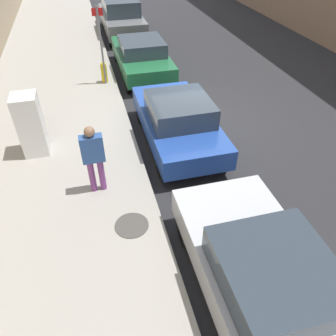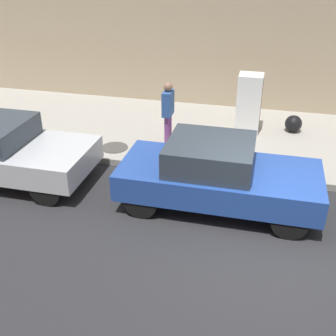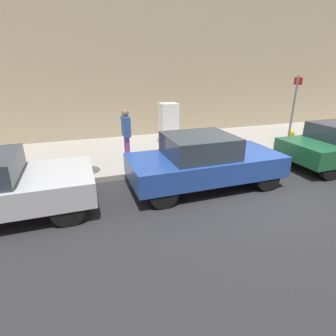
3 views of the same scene
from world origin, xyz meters
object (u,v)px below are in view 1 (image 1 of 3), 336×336
at_px(street_sign_post, 101,43).
at_px(fire_hydrant, 104,72).
at_px(parked_hatchback_blue, 178,120).
at_px(discarded_refrigerator, 31,125).
at_px(parked_sedan_green, 142,56).
at_px(trash_bag, 30,121).
at_px(parked_sedan_silver, 266,280).
at_px(pedestrian_walking_far, 93,155).
at_px(parked_suv_gray, 121,16).

distance_m(street_sign_post, fire_hydrant, 1.11).
bearing_deg(parked_hatchback_blue, street_sign_post, 110.17).
xyz_separation_m(discarded_refrigerator, parked_sedan_green, (3.79, 4.80, -0.25)).
xyz_separation_m(trash_bag, parked_hatchback_blue, (4.04, -1.61, 0.34)).
distance_m(street_sign_post, parked_sedan_silver, 9.45).
bearing_deg(parked_hatchback_blue, parked_sedan_green, 90.00).
height_order(parked_sedan_silver, parked_hatchback_blue, parked_hatchback_blue).
bearing_deg(parked_sedan_silver, trash_bag, 121.26).
xyz_separation_m(pedestrian_walking_far, parked_sedan_green, (2.35, 6.74, -0.41)).
distance_m(discarded_refrigerator, fire_hydrant, 4.61).
bearing_deg(parked_suv_gray, street_sign_post, -103.89).
bearing_deg(pedestrian_walking_far, discarded_refrigerator, 36.56).
xyz_separation_m(fire_hydrant, trash_bag, (-2.47, -2.75, -0.15)).
relative_size(discarded_refrigerator, parked_hatchback_blue, 0.40).
height_order(parked_hatchback_blue, parked_suv_gray, parked_suv_gray).
relative_size(discarded_refrigerator, street_sign_post, 0.61).
relative_size(street_sign_post, trash_bag, 5.62).
bearing_deg(parked_hatchback_blue, parked_suv_gray, 90.00).
bearing_deg(parked_sedan_green, trash_bag, -138.86).
bearing_deg(parked_suv_gray, pedestrian_walking_far, -100.98).
height_order(trash_bag, parked_sedan_green, parked_sedan_green).
bearing_deg(parked_sedan_silver, pedestrian_walking_far, 124.33).
bearing_deg(parked_suv_gray, discarded_refrigerator, -110.42).
distance_m(parked_sedan_silver, parked_hatchback_blue, 5.04).
relative_size(fire_hydrant, parked_sedan_green, 0.17).
height_order(fire_hydrant, parked_hatchback_blue, parked_hatchback_blue).
bearing_deg(pedestrian_walking_far, trash_bag, 27.80).
bearing_deg(parked_suv_gray, parked_hatchback_blue, -90.00).
bearing_deg(parked_suv_gray, parked_sedan_silver, -90.00).
relative_size(street_sign_post, pedestrian_walking_far, 1.58).
relative_size(trash_bag, parked_sedan_green, 0.11).
relative_size(trash_bag, pedestrian_walking_far, 0.28).
bearing_deg(discarded_refrigerator, parked_hatchback_blue, -5.18).
height_order(trash_bag, parked_sedan_silver, parked_sedan_silver).
xyz_separation_m(discarded_refrigerator, parked_hatchback_blue, (3.79, -0.34, -0.24)).
distance_m(trash_bag, parked_suv_gray, 9.80).
bearing_deg(trash_bag, discarded_refrigerator, -78.80).
bearing_deg(pedestrian_walking_far, parked_suv_gray, -10.91).
xyz_separation_m(discarded_refrigerator, trash_bag, (-0.25, 1.27, -0.58)).
height_order(discarded_refrigerator, parked_sedan_green, discarded_refrigerator).
height_order(fire_hydrant, parked_sedan_silver, parked_sedan_silver).
bearing_deg(discarded_refrigerator, parked_sedan_silver, -54.88).
bearing_deg(parked_sedan_green, street_sign_post, -149.69).
bearing_deg(trash_bag, fire_hydrant, 48.08).
bearing_deg(parked_sedan_silver, parked_sedan_green, 90.00).
height_order(parked_sedan_silver, parked_sedan_green, parked_sedan_green).
distance_m(fire_hydrant, parked_sedan_silver, 9.54).
relative_size(parked_sedan_silver, parked_suv_gray, 0.90).
bearing_deg(parked_hatchback_blue, parked_sedan_silver, -90.00).
bearing_deg(pedestrian_walking_far, street_sign_post, -7.71).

